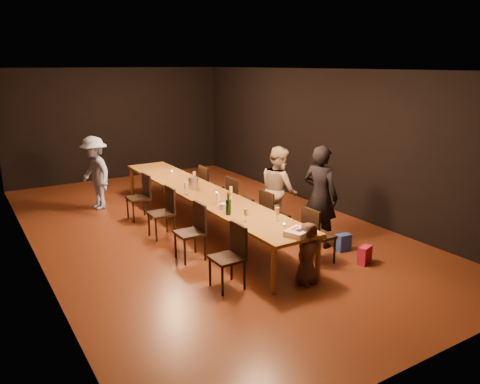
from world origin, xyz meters
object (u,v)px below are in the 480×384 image
champagne_bottle (228,204)px  plate_stack (225,206)px  chair_right_3 (212,186)px  child (308,254)px  chair_left_2 (161,213)px  chair_right_2 (240,199)px  chair_left_0 (227,257)px  woman_tan (279,190)px  table (202,194)px  birthday_cake (298,232)px  chair_left_3 (138,197)px  chair_right_0 (319,235)px  ice_bucket (193,183)px  man_blue (95,173)px  chair_left_1 (190,232)px  chair_right_1 (275,215)px  woman_birthday (320,196)px

champagne_bottle → plate_stack: bearing=71.1°
chair_right_3 → child: bearing=-9.0°
child → chair_left_2: bearing=95.7°
chair_right_2 → child: (-0.65, -2.90, 0.00)m
chair_right_2 → chair_left_0: same height
woman_tan → child: bearing=167.7°
woman_tan → champagne_bottle: size_ratio=4.45×
table → birthday_cake: 2.82m
chair_left_2 → chair_left_3: same height
chair_right_0 → chair_left_3: size_ratio=1.00×
chair_right_3 → ice_bucket: 1.33m
man_blue → plate_stack: bearing=7.3°
child → birthday_cake: 0.35m
table → chair_left_3: bearing=125.3°
chair_left_2 → ice_bucket: bearing=-70.3°
chair_right_3 → woman_tan: 2.15m
chair_left_1 → champagne_bottle: (0.56, -0.29, 0.47)m
chair_right_2 → ice_bucket: (-0.89, 0.29, 0.39)m
table → chair_left_3: chair_left_3 is taller
chair_left_1 → child: child is taller
child → chair_right_3: bearing=66.8°
chair_right_0 → child: 0.82m
chair_right_2 → man_blue: (-2.23, 2.39, 0.34)m
chair_right_1 → woman_tan: woman_tan is taller
woman_tan → chair_left_0: bearing=140.0°
chair_left_3 → ice_bucket: bearing=-138.3°
plate_stack → man_blue: bearing=108.1°
chair_left_1 → chair_left_0: bearing=-180.0°
chair_right_0 → birthday_cake: chair_right_0 is taller
ice_bucket → man_blue: bearing=122.5°
chair_left_1 → birthday_cake: 1.89m
chair_right_3 → plate_stack: bearing=-23.4°
woman_birthday → birthday_cake: 1.61m
chair_left_1 → woman_birthday: bearing=-106.1°
chair_left_1 → man_blue: size_ratio=0.58×
birthday_cake → chair_left_1: bearing=99.4°
chair_left_1 → birthday_cake: size_ratio=2.14×
chair_right_1 → chair_left_0: bearing=-54.8°
chair_left_0 → birthday_cake: (0.93, -0.42, 0.33)m
woman_tan → ice_bucket: 1.68m
chair_left_0 → chair_left_2: 2.40m
chair_right_2 → child: bearing=-12.7°
child → champagne_bottle: (-0.49, 1.41, 0.47)m
woman_birthday → plate_stack: 1.66m
chair_left_3 → plate_stack: (0.65, -2.42, 0.33)m
table → chair_right_1: chair_right_1 is taller
table → child: size_ratio=6.42×
woman_birthday → birthday_cake: woman_birthday is taller
ice_bucket → chair_left_2: bearing=-160.3°
chair_right_2 → chair_left_2: (-1.70, 0.00, 0.00)m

